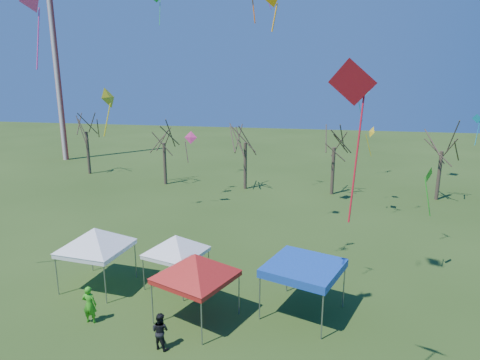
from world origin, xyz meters
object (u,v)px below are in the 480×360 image
object	(u,v)px
tent_white_west	(95,232)
person_dark	(160,331)
radio_mast	(56,61)
tree_3	(335,130)
tree_2	(245,125)
tree_1	(163,128)
tent_red	(195,259)
tent_white_mid	(176,239)
tree_4	(444,133)
tree_0	(85,116)
person_green	(89,304)
tent_blue	(304,268)

from	to	relation	value
tent_white_west	person_dark	size ratio (longest dim) A/B	2.68
radio_mast	tree_3	xyz separation A→B (m)	(34.03, -9.96, -6.42)
tent_white_west	tree_3	bearing A→B (deg)	58.04
tent_white_west	tree_2	bearing A→B (deg)	78.07
tree_1	tent_red	xyz separation A→B (m)	(10.15, -23.24, -2.70)
tent_white_mid	person_dark	world-z (taller)	tent_white_mid
radio_mast	tree_4	distance (m)	44.96
tree_2	tent_white_mid	distance (m)	20.30
tree_1	tree_3	size ratio (longest dim) A/B	0.95
tree_0	tent_red	size ratio (longest dim) A/B	2.10
tree_2	person_green	distance (m)	24.93
tent_white_west	person_green	distance (m)	4.19
person_green	tent_red	bearing A→B (deg)	-169.20
tree_2	tent_white_mid	bearing A→B (deg)	-90.68
tent_blue	tree_1	bearing A→B (deg)	124.54
tree_3	tent_red	bearing A→B (deg)	-106.38
tree_1	tree_2	size ratio (longest dim) A/B	0.92
tent_blue	tree_3	bearing A→B (deg)	85.19
tree_2	tent_blue	xyz separation A→B (m)	(6.61, -21.54, -3.92)
tree_4	tent_red	world-z (taller)	tree_4
tree_4	person_green	bearing A→B (deg)	-131.15
radio_mast	person_dark	distance (m)	45.41
tree_4	tent_white_mid	world-z (taller)	tree_4
radio_mast	person_green	world-z (taller)	radio_mast
tent_red	tree_0	bearing A→B (deg)	127.90
tree_1	tent_white_west	distance (m)	21.68
tree_4	person_dark	size ratio (longest dim) A/B	4.83
person_dark	tent_white_mid	bearing A→B (deg)	-62.54
person_dark	tree_2	bearing A→B (deg)	-72.16
tent_white_west	tent_white_mid	bearing A→B (deg)	12.00
tree_0	tent_white_mid	world-z (taller)	tree_0
radio_mast	person_dark	world-z (taller)	radio_mast
tree_0	tent_white_mid	xyz separation A→B (m)	(18.24, -22.99, -3.77)
tent_white_mid	tent_red	distance (m)	3.61
tree_2	tree_3	world-z (taller)	tree_2
tree_3	tent_blue	world-z (taller)	tree_3
tent_white_west	tent_red	size ratio (longest dim) A/B	1.09
tree_4	tent_white_mid	distance (m)	26.80
tent_blue	person_dark	xyz separation A→B (m)	(-5.75, -3.82, -1.55)
tree_0	tent_blue	world-z (taller)	tree_0
tent_white_mid	person_dark	size ratio (longest dim) A/B	2.24
tree_1	tree_2	xyz separation A→B (m)	(8.40, -0.27, 0.50)
tree_1	tent_white_mid	distance (m)	22.05
tent_white_mid	person_green	distance (m)	5.34
tree_1	person_dark	distance (m)	27.71
tent_white_mid	tent_blue	size ratio (longest dim) A/B	0.87
tree_0	person_dark	world-z (taller)	tree_0
tent_red	person_dark	world-z (taller)	tent_red
tree_3	person_green	world-z (taller)	tree_3
radio_mast	tree_2	distance (m)	28.08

